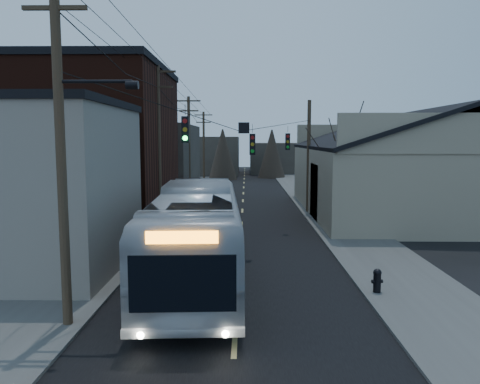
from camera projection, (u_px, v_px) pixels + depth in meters
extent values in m
plane|color=black|center=(232.00, 380.00, 10.90)|extent=(160.00, 160.00, 0.00)
cube|color=black|center=(243.00, 204.00, 40.71)|extent=(9.00, 110.00, 0.02)
cube|color=#474744|center=(168.00, 203.00, 40.79)|extent=(4.00, 110.00, 0.12)
cube|color=#474744|center=(317.00, 203.00, 40.61)|extent=(4.00, 110.00, 0.12)
cube|color=gray|center=(24.00, 189.00, 19.58)|extent=(8.00, 8.00, 7.00)
cube|color=black|center=(88.00, 148.00, 30.35)|extent=(10.00, 12.00, 10.00)
cube|color=#37322C|center=(148.00, 161.00, 46.41)|extent=(9.00, 14.00, 7.00)
cube|color=gray|center=(414.00, 181.00, 35.28)|extent=(16.00, 20.00, 5.00)
cube|color=black|center=(363.00, 130.00, 34.91)|extent=(8.16, 20.60, 2.86)
cube|color=black|center=(470.00, 130.00, 34.80)|extent=(8.16, 20.60, 2.86)
cube|color=#37322C|center=(207.00, 156.00, 75.23)|extent=(10.00, 12.00, 6.00)
cube|color=#37322C|center=(285.00, 158.00, 80.08)|extent=(12.00, 14.00, 5.00)
cone|color=black|center=(342.00, 170.00, 30.28)|extent=(0.40, 0.40, 7.20)
cylinder|color=#382B1E|center=(61.00, 151.00, 13.36)|extent=(0.28, 0.28, 10.50)
cylinder|color=#382B1E|center=(159.00, 149.00, 28.30)|extent=(0.28, 0.28, 10.00)
cube|color=#382B1E|center=(157.00, 72.00, 27.78)|extent=(2.20, 0.12, 0.12)
cylinder|color=#382B1E|center=(189.00, 149.00, 43.23)|extent=(0.28, 0.28, 9.50)
cube|color=#382B1E|center=(188.00, 101.00, 42.74)|extent=(2.20, 0.12, 0.12)
cylinder|color=#382B1E|center=(204.00, 148.00, 58.16)|extent=(0.28, 0.28, 9.00)
cube|color=#382B1E|center=(204.00, 115.00, 57.70)|extent=(2.20, 0.12, 0.12)
cylinder|color=#382B1E|center=(309.00, 157.00, 35.20)|extent=(0.28, 0.28, 8.50)
cube|color=black|center=(185.00, 130.00, 17.72)|extent=(0.28, 0.20, 1.00)
cube|color=black|center=(252.00, 144.00, 22.22)|extent=(0.28, 0.20, 1.00)
cube|color=black|center=(288.00, 142.00, 28.14)|extent=(0.28, 0.20, 1.00)
imported|color=#B4B9C1|center=(197.00, 233.00, 18.48)|extent=(3.86, 13.65, 3.76)
imported|color=#B9BBC1|center=(210.00, 186.00, 48.62)|extent=(1.84, 4.77, 1.55)
cylinder|color=black|center=(377.00, 283.00, 16.77)|extent=(0.27, 0.27, 0.68)
sphere|color=black|center=(377.00, 273.00, 16.72)|extent=(0.29, 0.29, 0.29)
cylinder|color=black|center=(377.00, 281.00, 16.76)|extent=(0.41, 0.18, 0.14)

